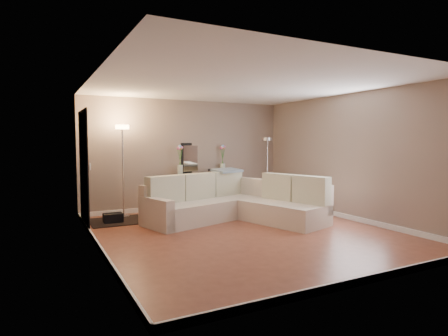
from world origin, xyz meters
name	(u,v)px	position (x,y,z in m)	size (l,w,h in m)	color
floor	(244,232)	(0.00, 0.00, -0.01)	(5.00, 5.50, 0.01)	brown
ceiling	(245,84)	(0.00, 0.00, 2.60)	(5.00, 5.50, 0.01)	white
wall_back	(187,155)	(0.00, 2.76, 1.30)	(5.00, 0.02, 2.60)	gray
wall_front	(371,170)	(0.00, -2.76, 1.30)	(5.00, 0.02, 2.60)	gray
wall_left	(96,163)	(-2.51, 0.00, 1.30)	(0.02, 5.50, 2.60)	gray
wall_right	(350,157)	(2.51, 0.00, 1.30)	(0.02, 5.50, 2.60)	gray
baseboard_back	(188,206)	(0.00, 2.73, 0.05)	(5.00, 0.03, 0.10)	white
baseboard_front	(366,280)	(0.00, -2.73, 0.05)	(5.00, 0.03, 0.10)	white
baseboard_left	(99,247)	(-2.48, 0.00, 0.05)	(0.03, 5.50, 0.10)	white
baseboard_right	(347,217)	(2.48, 0.00, 0.05)	(0.03, 5.50, 0.10)	white
doorway	(84,169)	(-2.48, 1.70, 1.10)	(0.02, 1.20, 2.20)	black
switch_plate	(90,167)	(-2.48, 0.85, 1.20)	(0.02, 0.08, 0.12)	white
sectional_sofa	(233,203)	(0.32, 1.02, 0.35)	(3.32, 2.74, 0.95)	beige
throw_blanket	(227,170)	(0.59, 1.79, 0.97)	(0.68, 0.39, 0.05)	gray
console_table	(199,189)	(0.24, 2.60, 0.47)	(1.38, 0.43, 0.84)	black
leaning_mirror	(199,158)	(0.32, 2.78, 1.21)	(0.96, 0.09, 0.75)	black
table_decor	(203,173)	(0.33, 2.56, 0.86)	(0.58, 0.13, 0.14)	orange
flower_vase_left	(180,163)	(-0.25, 2.57, 1.13)	(0.16, 0.13, 0.72)	silver
flower_vase_right	(223,161)	(0.90, 2.63, 1.13)	(0.16, 0.13, 0.72)	silver
floor_lamp_lit	(123,152)	(-1.62, 2.34, 1.39)	(0.28, 0.28, 1.97)	silver
floor_lamp_unlit	(267,157)	(1.99, 2.26, 1.21)	(0.26, 0.26, 1.72)	silver
charcoal_rug	(123,220)	(-1.73, 1.97, 0.01)	(1.28, 0.96, 0.02)	black
black_bag	(113,219)	(-1.94, 1.87, 0.07)	(0.36, 0.26, 0.24)	black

